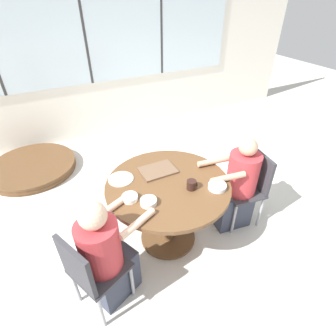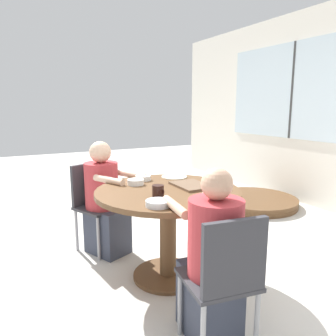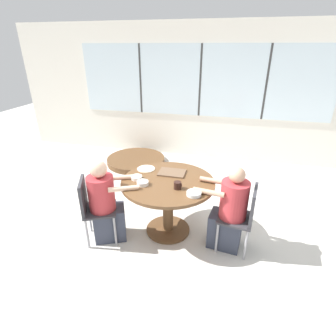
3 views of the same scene
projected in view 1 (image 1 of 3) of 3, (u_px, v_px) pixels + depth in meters
ground_plane at (168, 237)px, 2.94m from camera, size 16.00×16.00×0.00m
wall_back_with_windows at (87, 53)px, 4.16m from camera, size 8.40×0.08×2.80m
dining_table at (168, 198)px, 2.60m from camera, size 1.20×1.20×0.78m
chair_for_woman_green_shirt at (251, 183)px, 2.90m from camera, size 0.45×0.45×0.88m
chair_for_man_blue_shirt at (89, 270)px, 2.02m from camera, size 0.53×0.53×0.88m
person_woman_green_shirt at (237, 189)px, 2.87m from camera, size 0.64×0.40×1.11m
person_man_blue_shirt at (107, 257)px, 2.15m from camera, size 0.67×0.54×1.12m
food_tray_dark at (158, 170)px, 2.65m from camera, size 0.35×0.26×0.02m
coffee_mug at (192, 185)px, 2.40m from camera, size 0.10×0.09×0.09m
bowl_white_shallow at (130, 198)px, 2.29m from camera, size 0.14×0.14×0.04m
bowl_cereal at (148, 202)px, 2.25m from camera, size 0.14×0.14×0.05m
bowl_fruit at (217, 186)px, 2.42m from camera, size 0.17×0.17×0.04m
plate_tortillas at (121, 179)px, 2.54m from camera, size 0.24×0.24×0.01m
folded_table_stack at (33, 167)px, 3.96m from camera, size 1.25×1.25×0.12m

